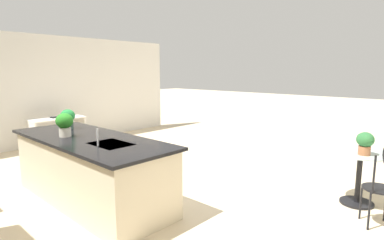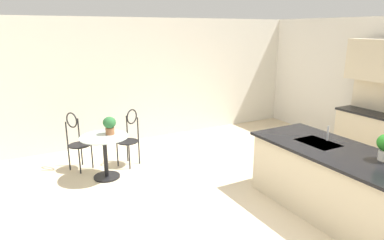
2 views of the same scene
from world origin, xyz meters
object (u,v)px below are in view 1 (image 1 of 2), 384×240
bistro_table (359,173)px  potted_plant_counter_near (65,123)px  potted_plant_on_table (365,142)px  potted_plant_counter_far (68,118)px  chair_by_island (382,181)px  keyboard (60,117)px  writing_desk (57,127)px

bistro_table → potted_plant_counter_near: size_ratio=2.41×
bistro_table → potted_plant_counter_near: bearing=40.4°
potted_plant_on_table → potted_plant_counter_far: size_ratio=0.98×
potted_plant_counter_far → potted_plant_counter_near: (-0.55, 0.31, 0.01)m
chair_by_island → potted_plant_counter_near: size_ratio=3.14×
keyboard → potted_plant_on_table: (-6.25, -1.21, 0.16)m
potted_plant_counter_near → potted_plant_on_table: bearing=-141.5°
potted_plant_counter_far → bistro_table: bearing=-147.5°
chair_by_island → keyboard: chair_by_island is taller
potted_plant_counter_far → potted_plant_on_table: bearing=-149.3°
potted_plant_counter_near → bistro_table: bearing=-139.6°
bistro_table → potted_plant_counter_far: size_ratio=2.57×
bistro_table → keyboard: (6.18, 1.34, 0.31)m
potted_plant_on_table → bistro_table: bearing=-60.8°
chair_by_island → keyboard: bearing=6.8°
keyboard → potted_plant_on_table: potted_plant_on_table is taller
bistro_table → keyboard: bearing=12.2°
chair_by_island → writing_desk: (6.54, 0.88, -0.06)m
keyboard → chair_by_island: bearing=-173.2°
writing_desk → potted_plant_counter_far: (-2.50, 0.90, 0.59)m
writing_desk → keyboard: keyboard is taller
bistro_table → keyboard: 6.33m
potted_plant_on_table → potted_plant_counter_near: potted_plant_counter_near is taller
chair_by_island → potted_plant_counter_near: 4.11m
chair_by_island → writing_desk: size_ratio=0.87×
potted_plant_counter_far → writing_desk: bearing=-19.8°
bistro_table → chair_by_island: chair_by_island is taller
writing_desk → potted_plant_counter_far: 2.72m
bistro_table → potted_plant_counter_near: potted_plant_counter_near is taller
potted_plant_on_table → potted_plant_counter_far: (3.73, 2.21, 0.18)m
chair_by_island → bistro_table: bearing=-55.3°
potted_plant_counter_near → potted_plant_counter_far: bearing=-29.4°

